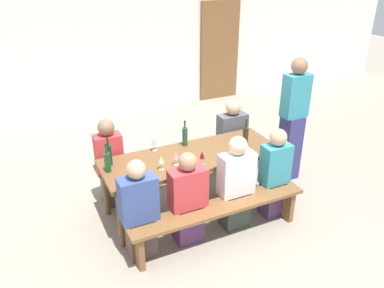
% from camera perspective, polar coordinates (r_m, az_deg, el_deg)
% --- Properties ---
extents(ground_plane, '(24.00, 24.00, 0.00)m').
position_cam_1_polar(ground_plane, '(5.02, 0.00, -9.26)').
color(ground_plane, gray).
extents(back_wall, '(14.00, 0.20, 3.20)m').
position_cam_1_polar(back_wall, '(7.76, -12.50, 15.78)').
color(back_wall, silver).
rests_on(back_wall, ground).
extents(wooden_door, '(0.90, 0.06, 2.10)m').
position_cam_1_polar(wooden_door, '(8.61, 4.11, 13.53)').
color(wooden_door, brown).
rests_on(wooden_door, ground).
extents(tasting_table, '(2.18, 0.78, 0.75)m').
position_cam_1_polar(tasting_table, '(4.67, 0.00, -2.51)').
color(tasting_table, brown).
rests_on(tasting_table, ground).
extents(bench_near, '(2.08, 0.30, 0.45)m').
position_cam_1_polar(bench_near, '(4.32, 4.00, -10.12)').
color(bench_near, brown).
rests_on(bench_near, ground).
extents(bench_far, '(2.08, 0.30, 0.45)m').
position_cam_1_polar(bench_far, '(5.37, -3.17, -2.30)').
color(bench_far, brown).
rests_on(bench_far, ground).
extents(wine_bottle_0, '(0.07, 0.07, 0.34)m').
position_cam_1_polar(wine_bottle_0, '(4.47, -12.21, -1.51)').
color(wine_bottle_0, '#143319').
rests_on(wine_bottle_0, tasting_table).
extents(wine_bottle_1, '(0.07, 0.07, 0.33)m').
position_cam_1_polar(wine_bottle_1, '(4.82, -1.06, 1.19)').
color(wine_bottle_1, '#234C2D').
rests_on(wine_bottle_1, tasting_table).
extents(wine_bottle_2, '(0.07, 0.07, 0.32)m').
position_cam_1_polar(wine_bottle_2, '(4.93, 7.93, 1.39)').
color(wine_bottle_2, '#332814').
rests_on(wine_bottle_2, tasting_table).
extents(wine_bottle_3, '(0.07, 0.07, 0.34)m').
position_cam_1_polar(wine_bottle_3, '(4.33, -12.40, -2.58)').
color(wine_bottle_3, '#194723').
rests_on(wine_bottle_3, tasting_table).
extents(wine_glass_0, '(0.06, 0.06, 0.18)m').
position_cam_1_polar(wine_glass_0, '(4.37, 1.52, -1.69)').
color(wine_glass_0, silver).
rests_on(wine_glass_0, tasting_table).
extents(wine_glass_1, '(0.06, 0.06, 0.18)m').
position_cam_1_polar(wine_glass_1, '(4.68, 7.46, 0.06)').
color(wine_glass_1, silver).
rests_on(wine_glass_1, tasting_table).
extents(wine_glass_2, '(0.07, 0.07, 0.17)m').
position_cam_1_polar(wine_glass_2, '(4.29, -4.59, -2.35)').
color(wine_glass_2, silver).
rests_on(wine_glass_2, tasting_table).
extents(wine_glass_3, '(0.08, 0.08, 0.17)m').
position_cam_1_polar(wine_glass_3, '(4.71, -5.64, 0.37)').
color(wine_glass_3, silver).
rests_on(wine_glass_3, tasting_table).
extents(wine_glass_4, '(0.07, 0.07, 0.16)m').
position_cam_1_polar(wine_glass_4, '(4.38, -2.41, -1.78)').
color(wine_glass_4, silver).
rests_on(wine_glass_4, tasting_table).
extents(seated_guest_near_0, '(0.38, 0.24, 1.14)m').
position_cam_1_polar(seated_guest_near_0, '(4.05, -7.80, -9.94)').
color(seated_guest_near_0, brown).
rests_on(seated_guest_near_0, ground).
extents(seated_guest_near_1, '(0.41, 0.24, 1.10)m').
position_cam_1_polar(seated_guest_near_1, '(4.22, -0.61, -8.40)').
color(seated_guest_near_1, '#54305D').
rests_on(seated_guest_near_1, ground).
extents(seated_guest_near_2, '(0.41, 0.24, 1.16)m').
position_cam_1_polar(seated_guest_near_2, '(4.45, 6.49, -6.07)').
color(seated_guest_near_2, '#344037').
rests_on(seated_guest_near_2, ground).
extents(seated_guest_near_3, '(0.34, 0.24, 1.15)m').
position_cam_1_polar(seated_guest_near_3, '(4.72, 12.09, -4.47)').
color(seated_guest_near_3, '#4F335D').
rests_on(seated_guest_near_3, ground).
extents(seated_guest_far_0, '(0.33, 0.24, 1.17)m').
position_cam_1_polar(seated_guest_far_0, '(4.92, -12.04, -2.95)').
color(seated_guest_far_0, '#57546D').
rests_on(seated_guest_far_0, ground).
extents(seated_guest_far_1, '(0.41, 0.24, 1.14)m').
position_cam_1_polar(seated_guest_far_1, '(5.53, 5.88, 0.60)').
color(seated_guest_far_1, '#434943').
rests_on(seated_guest_far_1, ground).
extents(standing_host, '(0.35, 0.24, 1.74)m').
position_cam_1_polar(standing_host, '(5.46, 14.66, 3.20)').
color(standing_host, navy).
rests_on(standing_host, ground).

